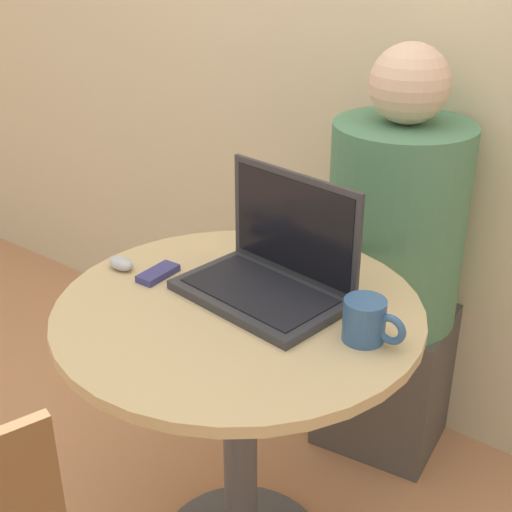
# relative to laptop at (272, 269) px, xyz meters

# --- Properties ---
(round_table) EXTENTS (0.78, 0.78, 0.73)m
(round_table) POSITION_rel_laptop_xyz_m (-0.02, -0.09, -0.25)
(round_table) COLOR #4C4C51
(round_table) RESTS_ON ground_plane
(laptop) EXTENTS (0.38, 0.26, 0.26)m
(laptop) POSITION_rel_laptop_xyz_m (0.00, 0.00, 0.00)
(laptop) COLOR #2D2D33
(laptop) RESTS_ON round_table
(cell_phone) EXTENTS (0.05, 0.10, 0.02)m
(cell_phone) POSITION_rel_laptop_xyz_m (-0.25, -0.09, -0.05)
(cell_phone) COLOR navy
(cell_phone) RESTS_ON round_table
(computer_mouse) EXTENTS (0.07, 0.04, 0.03)m
(computer_mouse) POSITION_rel_laptop_xyz_m (-0.34, -0.12, -0.04)
(computer_mouse) COLOR #B2B2B7
(computer_mouse) RESTS_ON round_table
(coffee_cup) EXTENTS (0.13, 0.08, 0.09)m
(coffee_cup) POSITION_rel_laptop_xyz_m (0.26, -0.04, -0.02)
(coffee_cup) COLOR #335684
(coffee_cup) RESTS_ON round_table
(person_seated) EXTENTS (0.41, 0.58, 1.19)m
(person_seated) POSITION_rel_laptop_xyz_m (0.03, 0.57, -0.29)
(person_seated) COLOR #4C4742
(person_seated) RESTS_ON ground_plane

